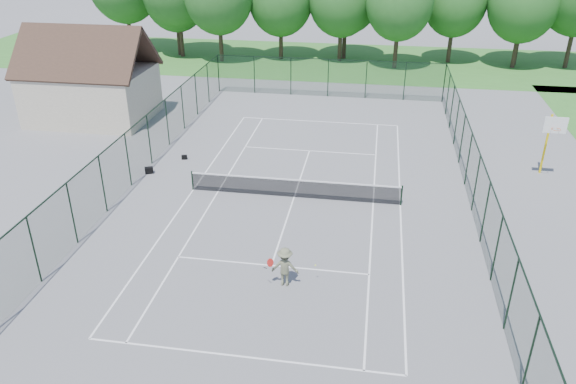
{
  "coord_description": "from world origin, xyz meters",
  "views": [
    {
      "loc": [
        3.85,
        -25.83,
        13.49
      ],
      "look_at": [
        0.0,
        -2.0,
        1.3
      ],
      "focal_mm": 35.0,
      "sensor_mm": 36.0,
      "label": 1
    }
  ],
  "objects_px": {
    "basketball_goal": "(551,134)",
    "tennis_player": "(285,267)",
    "tennis_net": "(294,187)",
    "sports_bag_a": "(149,170)"
  },
  "relations": [
    {
      "from": "tennis_net",
      "to": "tennis_player",
      "type": "height_order",
      "value": "tennis_player"
    },
    {
      "from": "basketball_goal",
      "to": "tennis_player",
      "type": "relative_size",
      "value": 1.76
    },
    {
      "from": "basketball_goal",
      "to": "sports_bag_a",
      "type": "distance_m",
      "value": 22.41
    },
    {
      "from": "basketball_goal",
      "to": "tennis_player",
      "type": "bearing_deg",
      "value": -135.61
    },
    {
      "from": "tennis_net",
      "to": "sports_bag_a",
      "type": "distance_m",
      "value": 8.78
    },
    {
      "from": "tennis_net",
      "to": "basketball_goal",
      "type": "height_order",
      "value": "basketball_goal"
    },
    {
      "from": "tennis_net",
      "to": "tennis_player",
      "type": "relative_size",
      "value": 5.34
    },
    {
      "from": "tennis_net",
      "to": "basketball_goal",
      "type": "distance_m",
      "value": 14.4
    },
    {
      "from": "tennis_net",
      "to": "sports_bag_a",
      "type": "bearing_deg",
      "value": 169.29
    },
    {
      "from": "basketball_goal",
      "to": "tennis_player",
      "type": "xyz_separation_m",
      "value": [
        -12.66,
        -12.39,
        -1.73
      ]
    }
  ]
}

